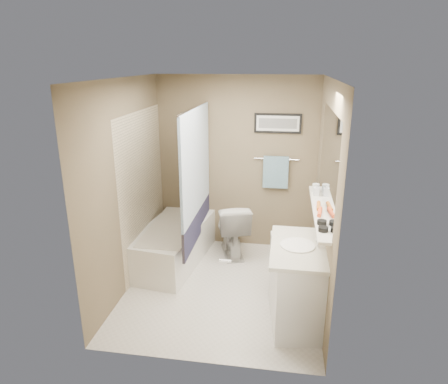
% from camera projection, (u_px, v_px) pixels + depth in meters
% --- Properties ---
extents(ground, '(2.50, 2.50, 0.00)m').
position_uv_depth(ground, '(222.00, 287.00, 4.75)').
color(ground, silver).
rests_on(ground, ground).
extents(ceiling, '(2.20, 2.50, 0.04)m').
position_uv_depth(ceiling, '(222.00, 80.00, 4.00)').
color(ceiling, silver).
rests_on(ceiling, wall_back).
extents(wall_back, '(2.20, 0.04, 2.40)m').
position_uv_depth(wall_back, '(236.00, 164.00, 5.52)').
color(wall_back, brown).
rests_on(wall_back, ground).
extents(wall_front, '(2.20, 0.04, 2.40)m').
position_uv_depth(wall_front, '(198.00, 239.00, 3.22)').
color(wall_front, brown).
rests_on(wall_front, ground).
extents(wall_left, '(0.04, 2.50, 2.40)m').
position_uv_depth(wall_left, '(128.00, 187.00, 4.53)').
color(wall_left, brown).
rests_on(wall_left, ground).
extents(wall_right, '(0.04, 2.50, 2.40)m').
position_uv_depth(wall_right, '(323.00, 197.00, 4.21)').
color(wall_right, brown).
rests_on(wall_right, ground).
extents(tile_surround, '(0.02, 1.55, 2.00)m').
position_uv_depth(tile_surround, '(143.00, 190.00, 5.06)').
color(tile_surround, beige).
rests_on(tile_surround, wall_left).
extents(curtain_rod, '(0.02, 1.55, 0.02)m').
position_uv_depth(curtain_rod, '(195.00, 107.00, 4.63)').
color(curtain_rod, silver).
rests_on(curtain_rod, wall_left).
extents(curtain_upper, '(0.03, 1.45, 1.28)m').
position_uv_depth(curtain_upper, '(196.00, 162.00, 4.83)').
color(curtain_upper, white).
rests_on(curtain_upper, curtain_rod).
extents(curtain_lower, '(0.03, 1.45, 0.36)m').
position_uv_depth(curtain_lower, '(197.00, 224.00, 5.09)').
color(curtain_lower, '#272546').
rests_on(curtain_lower, curtain_rod).
extents(mirror, '(0.02, 1.60, 1.00)m').
position_uv_depth(mirror, '(328.00, 162.00, 3.94)').
color(mirror, silver).
rests_on(mirror, wall_right).
extents(shelf, '(0.12, 1.60, 0.03)m').
position_uv_depth(shelf, '(319.00, 211.00, 4.11)').
color(shelf, silver).
rests_on(shelf, wall_right).
extents(towel_bar, '(0.60, 0.02, 0.02)m').
position_uv_depth(towel_bar, '(276.00, 159.00, 5.40)').
color(towel_bar, silver).
rests_on(towel_bar, wall_back).
extents(towel, '(0.34, 0.05, 0.44)m').
position_uv_depth(towel, '(276.00, 172.00, 5.44)').
color(towel, '#94C6D8').
rests_on(towel, towel_bar).
extents(art_frame, '(0.62, 0.02, 0.26)m').
position_uv_depth(art_frame, '(278.00, 123.00, 5.26)').
color(art_frame, black).
rests_on(art_frame, wall_back).
extents(art_mat, '(0.56, 0.00, 0.20)m').
position_uv_depth(art_mat, '(278.00, 123.00, 5.25)').
color(art_mat, white).
rests_on(art_mat, art_frame).
extents(art_image, '(0.50, 0.00, 0.13)m').
position_uv_depth(art_image, '(278.00, 123.00, 5.25)').
color(art_image, '#595959').
rests_on(art_image, art_mat).
extents(door, '(0.80, 0.02, 2.00)m').
position_uv_depth(door, '(265.00, 267.00, 3.19)').
color(door, silver).
rests_on(door, wall_front).
extents(door_handle, '(0.10, 0.02, 0.02)m').
position_uv_depth(door_handle, '(225.00, 261.00, 3.29)').
color(door_handle, silver).
rests_on(door_handle, door).
extents(bathtub, '(0.89, 1.58, 0.50)m').
position_uv_depth(bathtub, '(173.00, 244.00, 5.30)').
color(bathtub, white).
rests_on(bathtub, ground).
extents(tub_rim, '(0.56, 1.36, 0.02)m').
position_uv_depth(tub_rim, '(172.00, 227.00, 5.22)').
color(tub_rim, beige).
rests_on(tub_rim, bathtub).
extents(toilet, '(0.62, 0.83, 0.75)m').
position_uv_depth(toilet, '(232.00, 228.00, 5.48)').
color(toilet, silver).
rests_on(toilet, ground).
extents(vanity, '(0.60, 0.95, 0.80)m').
position_uv_depth(vanity, '(297.00, 285.00, 4.05)').
color(vanity, silver).
rests_on(vanity, ground).
extents(countertop, '(0.54, 0.96, 0.04)m').
position_uv_depth(countertop, '(298.00, 248.00, 3.92)').
color(countertop, beige).
rests_on(countertop, vanity).
extents(sink_basin, '(0.34, 0.34, 0.01)m').
position_uv_depth(sink_basin, '(298.00, 245.00, 3.91)').
color(sink_basin, white).
rests_on(sink_basin, countertop).
extents(faucet_spout, '(0.02, 0.02, 0.10)m').
position_uv_depth(faucet_spout, '(319.00, 243.00, 3.87)').
color(faucet_spout, white).
rests_on(faucet_spout, countertop).
extents(faucet_knob, '(0.05, 0.05, 0.05)m').
position_uv_depth(faucet_knob, '(318.00, 240.00, 3.97)').
color(faucet_knob, silver).
rests_on(faucet_knob, countertop).
extents(candle_bowl_near, '(0.09, 0.09, 0.04)m').
position_uv_depth(candle_bowl_near, '(323.00, 229.00, 3.57)').
color(candle_bowl_near, black).
rests_on(candle_bowl_near, shelf).
extents(candle_bowl_far, '(0.09, 0.09, 0.04)m').
position_uv_depth(candle_bowl_far, '(322.00, 222.00, 3.72)').
color(candle_bowl_far, black).
rests_on(candle_bowl_far, shelf).
extents(hair_brush_front, '(0.07, 0.22, 0.04)m').
position_uv_depth(hair_brush_front, '(320.00, 212.00, 3.97)').
color(hair_brush_front, '#F25022').
rests_on(hair_brush_front, shelf).
extents(hair_brush_back, '(0.06, 0.22, 0.04)m').
position_uv_depth(hair_brush_back, '(319.00, 206.00, 4.14)').
color(hair_brush_back, orange).
rests_on(hair_brush_back, shelf).
extents(pink_comb, '(0.05, 0.16, 0.01)m').
position_uv_depth(pink_comb, '(318.00, 204.00, 4.24)').
color(pink_comb, pink).
rests_on(pink_comb, shelf).
extents(glass_jar, '(0.08, 0.08, 0.10)m').
position_uv_depth(glass_jar, '(316.00, 188.00, 4.62)').
color(glass_jar, white).
rests_on(glass_jar, shelf).
extents(soap_bottle, '(0.07, 0.07, 0.14)m').
position_uv_depth(soap_bottle, '(316.00, 190.00, 4.50)').
color(soap_bottle, '#999999').
rests_on(soap_bottle, shelf).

